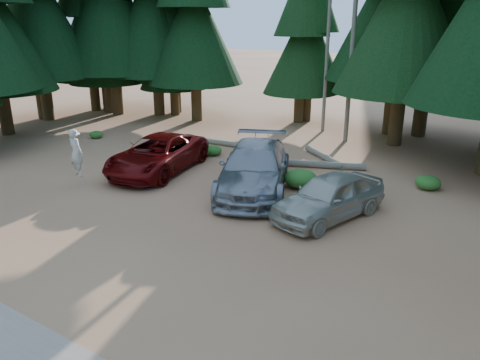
{
  "coord_description": "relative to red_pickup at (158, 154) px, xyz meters",
  "views": [
    {
      "loc": [
        9.57,
        -9.65,
        6.4
      ],
      "look_at": [
        1.48,
        2.81,
        1.25
      ],
      "focal_mm": 35.0,
      "sensor_mm": 36.0,
      "label": 1
    }
  ],
  "objects": [
    {
      "name": "ground",
      "position": [
        4.14,
        -4.85,
        -0.78
      ],
      "size": [
        160.0,
        160.0,
        0.0
      ],
      "primitive_type": "plane",
      "color": "#A36345",
      "rests_on": "ground"
    },
    {
      "name": "forest_belt_north",
      "position": [
        4.14,
        10.15,
        -0.78
      ],
      "size": [
        36.0,
        7.0,
        22.0
      ],
      "primitive_type": null,
      "color": "black",
      "rests_on": "ground"
    },
    {
      "name": "snag_front",
      "position": [
        4.94,
        9.65,
        5.22
      ],
      "size": [
        0.24,
        0.24,
        12.0
      ],
      "primitive_type": "cylinder",
      "color": "#666151",
      "rests_on": "ground"
    },
    {
      "name": "snag_back",
      "position": [
        2.94,
        11.15,
        4.22
      ],
      "size": [
        0.2,
        0.2,
        10.0
      ],
      "primitive_type": "cylinder",
      "color": "#666151",
      "rests_on": "ground"
    },
    {
      "name": "red_pickup",
      "position": [
        0.0,
        0.0,
        0.0
      ],
      "size": [
        3.66,
        6.03,
        1.56
      ],
      "primitive_type": "imported",
      "rotation": [
        0.0,
        0.0,
        0.2
      ],
      "color": "#610808",
      "rests_on": "ground"
    },
    {
      "name": "silver_minivan_center",
      "position": [
        4.77,
        0.29,
        0.12
      ],
      "size": [
        4.89,
        6.69,
        1.8
      ],
      "primitive_type": "imported",
      "rotation": [
        0.0,
        0.0,
        0.43
      ],
      "color": "gray",
      "rests_on": "ground"
    },
    {
      "name": "silver_minivan_right",
      "position": [
        8.27,
        -0.64,
        -0.02
      ],
      "size": [
        2.98,
        4.78,
        1.52
      ],
      "primitive_type": "imported",
      "rotation": [
        0.0,
        0.0,
        -0.29
      ],
      "color": "#B9B6A5",
      "rests_on": "ground"
    },
    {
      "name": "frisbee_player",
      "position": [
        -1.42,
        -3.11,
        0.6
      ],
      "size": [
        0.76,
        0.55,
        1.92
      ],
      "rotation": [
        0.0,
        0.0,
        3.01
      ],
      "color": "beige",
      "rests_on": "ground"
    },
    {
      "name": "log_left",
      "position": [
        -0.11,
        5.19,
        -0.65
      ],
      "size": [
        3.71,
        0.46,
        0.26
      ],
      "primitive_type": "cylinder",
      "rotation": [
        0.0,
        1.57,
        0.05
      ],
      "color": "#666151",
      "rests_on": "ground"
    },
    {
      "name": "log_mid",
      "position": [
        5.43,
        5.65,
        -0.64
      ],
      "size": [
        2.9,
        2.27,
        0.28
      ],
      "primitive_type": "cylinder",
      "rotation": [
        0.0,
        1.57,
        -0.64
      ],
      "color": "#666151",
      "rests_on": "ground"
    },
    {
      "name": "log_right",
      "position": [
        5.42,
        4.21,
        -0.63
      ],
      "size": [
        4.59,
        2.05,
        0.31
      ],
      "primitive_type": "cylinder",
      "rotation": [
        0.0,
        1.57,
        0.38
      ],
      "color": "#666151",
      "rests_on": "ground"
    },
    {
      "name": "shrub_far_left",
      "position": [
        0.47,
        3.41,
        -0.54
      ],
      "size": [
        0.88,
        0.88,
        0.48
      ],
      "primitive_type": "ellipsoid",
      "color": "#286D20",
      "rests_on": "ground"
    },
    {
      "name": "shrub_left",
      "position": [
        -2.0,
        2.13,
        -0.58
      ],
      "size": [
        0.73,
        0.73,
        0.4
      ],
      "primitive_type": "ellipsoid",
      "color": "#286D20",
      "rests_on": "ground"
    },
    {
      "name": "shrub_center_left",
      "position": [
        0.05,
        2.84,
        -0.47
      ],
      "size": [
        1.14,
        1.14,
        0.63
      ],
      "primitive_type": "ellipsoid",
      "color": "#286D20",
      "rests_on": "ground"
    },
    {
      "name": "shrub_center_right",
      "position": [
        3.54,
        2.31,
        -0.51
      ],
      "size": [
        0.99,
        0.99,
        0.54
      ],
      "primitive_type": "ellipsoid",
      "color": "#286D20",
      "rests_on": "ground"
    },
    {
      "name": "shrub_right",
      "position": [
        6.15,
        1.57,
        -0.42
      ],
      "size": [
        1.32,
        1.32,
        0.72
      ],
      "primitive_type": "ellipsoid",
      "color": "#286D20",
      "rests_on": "ground"
    },
    {
      "name": "shrub_far_right",
      "position": [
        10.47,
        4.14,
        -0.51
      ],
      "size": [
        0.98,
        0.98,
        0.54
      ],
      "primitive_type": "ellipsoid",
      "color": "#286D20",
      "rests_on": "ground"
    },
    {
      "name": "shrub_edge_west",
      "position": [
        -7.09,
        2.62,
        -0.58
      ],
      "size": [
        0.74,
        0.74,
        0.41
      ],
      "primitive_type": "ellipsoid",
      "color": "#286D20",
      "rests_on": "ground"
    }
  ]
}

